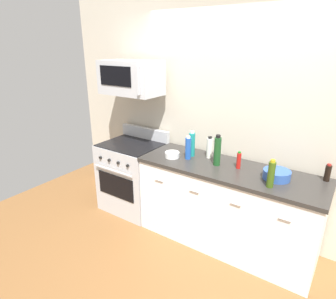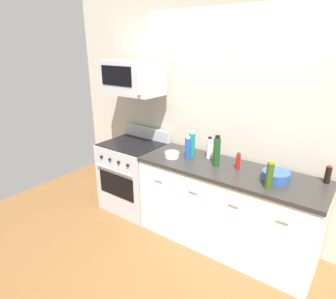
% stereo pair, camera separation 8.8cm
% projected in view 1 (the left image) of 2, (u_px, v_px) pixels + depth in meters
% --- Properties ---
extents(ground_plane, '(6.03, 6.03, 0.00)m').
position_uv_depth(ground_plane, '(223.00, 241.00, 3.30)').
color(ground_plane, brown).
extents(back_wall, '(5.02, 0.10, 2.70)m').
position_uv_depth(back_wall, '(247.00, 120.00, 3.15)').
color(back_wall, beige).
rests_on(back_wall, ground_plane).
extents(counter_unit, '(1.93, 0.66, 0.92)m').
position_uv_depth(counter_unit, '(226.00, 206.00, 3.14)').
color(counter_unit, white).
rests_on(counter_unit, ground_plane).
extents(range_oven, '(0.76, 0.69, 1.07)m').
position_uv_depth(range_oven, '(133.00, 176.00, 3.85)').
color(range_oven, '#B7BABF').
rests_on(range_oven, ground_plane).
extents(microwave, '(0.74, 0.44, 0.40)m').
position_uv_depth(microwave, '(131.00, 78.00, 3.44)').
color(microwave, '#B7BABF').
extents(bottle_vinegar_white, '(0.07, 0.07, 0.25)m').
position_uv_depth(bottle_vinegar_white, '(210.00, 148.00, 3.21)').
color(bottle_vinegar_white, silver).
rests_on(bottle_vinegar_white, countertop_slab).
extents(bottle_soda_blue, '(0.07, 0.07, 0.27)m').
position_uv_depth(bottle_soda_blue, '(188.00, 148.00, 3.17)').
color(bottle_soda_blue, '#1E4CA5').
rests_on(bottle_soda_blue, countertop_slab).
extents(bottle_olive_oil, '(0.06, 0.06, 0.26)m').
position_uv_depth(bottle_olive_oil, '(271.00, 174.00, 2.54)').
color(bottle_olive_oil, '#385114').
rests_on(bottle_olive_oil, countertop_slab).
extents(bottle_soy_sauce_dark, '(0.05, 0.05, 0.17)m').
position_uv_depth(bottle_soy_sauce_dark, '(328.00, 173.00, 2.67)').
color(bottle_soy_sauce_dark, black).
rests_on(bottle_soy_sauce_dark, countertop_slab).
extents(bottle_wine_green, '(0.07, 0.07, 0.33)m').
position_uv_depth(bottle_wine_green, '(217.00, 151.00, 3.00)').
color(bottle_wine_green, '#19471E').
rests_on(bottle_wine_green, countertop_slab).
extents(bottle_hot_sauce_red, '(0.04, 0.04, 0.18)m').
position_uv_depth(bottle_hot_sauce_red, '(239.00, 160.00, 2.94)').
color(bottle_hot_sauce_red, '#B21914').
rests_on(bottle_hot_sauce_red, countertop_slab).
extents(bottle_sparkling_teal, '(0.07, 0.07, 0.30)m').
position_uv_depth(bottle_sparkling_teal, '(192.00, 144.00, 3.25)').
color(bottle_sparkling_teal, '#197F7A').
rests_on(bottle_sparkling_teal, countertop_slab).
extents(bowl_white_ceramic, '(0.16, 0.16, 0.06)m').
position_uv_depth(bowl_white_ceramic, '(172.00, 155.00, 3.25)').
color(bowl_white_ceramic, white).
rests_on(bowl_white_ceramic, countertop_slab).
extents(bowl_blue_mixing, '(0.26, 0.26, 0.09)m').
position_uv_depth(bowl_blue_mixing, '(277.00, 174.00, 2.72)').
color(bowl_blue_mixing, '#2D519E').
rests_on(bowl_blue_mixing, countertop_slab).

